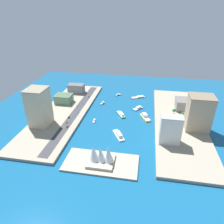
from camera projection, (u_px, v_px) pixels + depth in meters
name	position (u px, v px, depth m)	size (l,w,h in m)	color
ground_plane	(119.00, 117.00, 314.54)	(440.00, 440.00, 0.00)	#145684
quay_west	(179.00, 121.00, 299.85)	(70.00, 240.00, 3.53)	#9E937F
quay_east	(65.00, 112.00, 327.61)	(70.00, 240.00, 3.53)	#9E937F
peninsula_point	(101.00, 163.00, 220.86)	(80.98, 38.25, 2.00)	#A89E89
road_strip	(76.00, 112.00, 323.75)	(12.84, 228.00, 0.15)	#38383D
barge_flat_brown	(139.00, 97.00, 383.36)	(27.11, 18.54, 2.94)	brown
sailboat_small_white	(94.00, 121.00, 303.74)	(3.97, 11.78, 12.81)	white
ferry_white_commuter	(119.00, 135.00, 267.16)	(19.87, 27.77, 6.27)	silver
ferry_green_doubledeck	(121.00, 114.00, 319.58)	(17.11, 23.89, 5.18)	#2D8C4C
patrol_launch_navy	(118.00, 95.00, 393.73)	(11.75, 10.81, 3.31)	#1E284C
yacht_sleek_gray	(102.00, 103.00, 357.46)	(7.55, 11.33, 4.11)	#999EA3
ferry_yellow_fast	(145.00, 117.00, 310.88)	(17.72, 25.89, 6.97)	yellow
catamaran_blue	(138.00, 108.00, 340.08)	(18.06, 19.06, 4.07)	blue
carpark_squat_concrete	(188.00, 105.00, 328.10)	(42.16, 28.58, 16.68)	gray
apartment_midrise_tan	(199.00, 113.00, 267.95)	(32.18, 26.99, 48.46)	tan
hotel_broad_white	(170.00, 130.00, 243.07)	(26.03, 15.81, 35.91)	silver
office_block_beige	(39.00, 107.00, 277.42)	(26.71, 28.90, 53.88)	#C6B793
terminal_long_green	(64.00, 99.00, 352.84)	(29.29, 23.24, 14.37)	slate
warehouse_low_gray	(76.00, 88.00, 394.14)	(31.20, 18.11, 16.65)	gray
sedan_silver	(89.00, 97.00, 376.74)	(2.06, 5.06, 1.47)	black
van_white	(77.00, 107.00, 337.16)	(2.01, 4.62, 1.64)	black
pickup_red	(67.00, 127.00, 281.72)	(1.91, 5.23, 1.54)	black
taxi_yellow_cab	(67.00, 123.00, 291.58)	(1.99, 4.96, 1.59)	black
suv_black	(69.00, 117.00, 305.88)	(2.20, 4.42, 1.43)	black
traffic_light_waterfront	(78.00, 113.00, 311.23)	(0.36, 0.36, 6.50)	black
opera_landmark	(100.00, 156.00, 216.29)	(29.45, 25.70, 22.72)	#BCAD93
park_tree_cluster	(178.00, 112.00, 312.28)	(17.31, 14.29, 8.21)	brown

